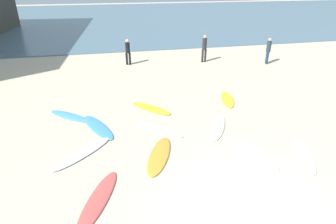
% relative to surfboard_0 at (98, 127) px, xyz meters
% --- Properties ---
extents(ground_plane, '(120.00, 120.00, 0.00)m').
position_rel_surfboard_0_xyz_m(ground_plane, '(3.55, -5.06, -0.03)').
color(ground_plane, beige).
extents(ocean_water, '(120.00, 40.00, 0.08)m').
position_rel_surfboard_0_xyz_m(ocean_water, '(3.55, 31.44, 0.01)').
color(ocean_water, slate).
rests_on(ocean_water, ground_plane).
extents(surfboard_0, '(1.45, 2.32, 0.07)m').
position_rel_surfboard_0_xyz_m(surfboard_0, '(0.00, 0.00, 0.00)').
color(surfboard_0, '#4796D4').
rests_on(surfboard_0, ground_plane).
extents(surfboard_1, '(1.95, 1.88, 0.07)m').
position_rel_surfboard_0_xyz_m(surfboard_1, '(2.14, -0.63, -0.00)').
color(surfboard_1, white).
rests_on(surfboard_1, ground_plane).
extents(surfboard_2, '(1.74, 1.89, 0.08)m').
position_rel_surfboard_0_xyz_m(surfboard_2, '(2.23, 1.19, 0.00)').
color(surfboard_2, yellow).
rests_on(surfboard_2, ground_plane).
extents(surfboard_3, '(1.39, 2.23, 0.08)m').
position_rel_surfboard_0_xyz_m(surfboard_3, '(1.90, -2.31, 0.00)').
color(surfboard_3, gold).
rests_on(surfboard_3, ground_plane).
extents(surfboard_4, '(1.32, 2.14, 0.08)m').
position_rel_surfboard_0_xyz_m(surfboard_4, '(6.43, -3.29, 0.01)').
color(surfboard_4, silver).
rests_on(surfboard_4, ground_plane).
extents(surfboard_5, '(2.03, 1.94, 0.09)m').
position_rel_surfboard_0_xyz_m(surfboard_5, '(-0.48, -1.66, 0.01)').
color(surfboard_5, white).
rests_on(surfboard_5, ground_plane).
extents(surfboard_6, '(1.33, 2.26, 0.07)m').
position_rel_surfboard_0_xyz_m(surfboard_6, '(0.02, -3.87, -0.00)').
color(surfboard_6, '#D6524C').
rests_on(surfboard_6, ground_plane).
extents(surfboard_7, '(1.46, 2.09, 0.07)m').
position_rel_surfboard_0_xyz_m(surfboard_7, '(4.41, -0.96, -0.00)').
color(surfboard_7, '#E9E9C3').
rests_on(surfboard_7, ground_plane).
extents(surfboard_8, '(1.87, 1.69, 0.07)m').
position_rel_surfboard_0_xyz_m(surfboard_8, '(-1.15, 1.21, -0.00)').
color(surfboard_8, '#4E9FE2').
rests_on(surfboard_8, ground_plane).
extents(surfboard_9, '(1.16, 2.13, 0.09)m').
position_rel_surfboard_0_xyz_m(surfboard_9, '(4.86, -2.83, 0.01)').
color(surfboard_9, white).
rests_on(surfboard_9, ground_plane).
extents(surfboard_10, '(1.07, 1.99, 0.06)m').
position_rel_surfboard_0_xyz_m(surfboard_10, '(5.85, 1.40, -0.00)').
color(surfboard_10, yellow).
rests_on(surfboard_10, ground_plane).
extents(beachgoer_near, '(0.36, 0.36, 1.66)m').
position_rel_surfboard_0_xyz_m(beachgoer_near, '(10.75, 6.40, 0.88)').
color(beachgoer_near, '#1E3342').
rests_on(beachgoer_near, ground_plane).
extents(beachgoer_mid, '(0.35, 0.35, 1.62)m').
position_rel_surfboard_0_xyz_m(beachgoer_mid, '(1.91, 8.15, 0.86)').
color(beachgoer_mid, black).
rests_on(beachgoer_mid, ground_plane).
extents(beachgoer_far, '(0.34, 0.29, 1.77)m').
position_rel_surfboard_0_xyz_m(beachgoer_far, '(6.87, 7.69, 0.96)').
color(beachgoer_far, black).
rests_on(beachgoer_far, ground_plane).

